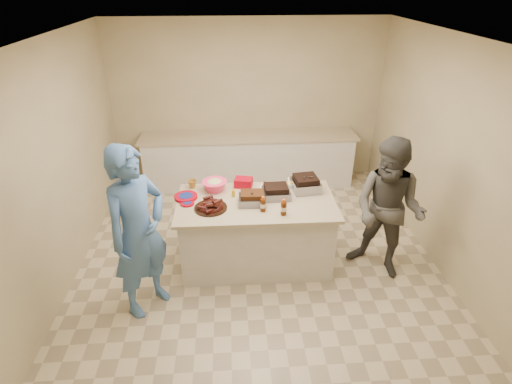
{
  "coord_description": "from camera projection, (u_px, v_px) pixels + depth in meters",
  "views": [
    {
      "loc": [
        -0.3,
        -4.08,
        3.26
      ],
      "look_at": [
        -0.02,
        0.05,
        0.99
      ],
      "focal_mm": 28.0,
      "sensor_mm": 36.0,
      "label": 1
    }
  ],
  "objects": [
    {
      "name": "roasting_pan",
      "position": [
        305.0,
        190.0,
        4.97
      ],
      "size": [
        0.36,
        0.36,
        0.13
      ],
      "primitive_type": "cube",
      "rotation": [
        0.0,
        0.0,
        0.12
      ],
      "color": "gray",
      "rests_on": "island"
    },
    {
      "name": "back_counter",
      "position": [
        249.0,
        160.0,
        6.86
      ],
      "size": [
        3.6,
        0.64,
        0.9
      ],
      "primitive_type": null,
      "color": "silver",
      "rests_on": "ground"
    },
    {
      "name": "plate_stack_large",
      "position": [
        186.0,
        198.0,
        4.79
      ],
      "size": [
        0.28,
        0.28,
        0.03
      ],
      "primitive_type": "cylinder",
      "rotation": [
        0.0,
        0.0,
        -0.01
      ],
      "color": "#9C0111",
      "rests_on": "island"
    },
    {
      "name": "brisket_tray",
      "position": [
        276.0,
        197.0,
        4.81
      ],
      "size": [
        0.33,
        0.28,
        0.1
      ],
      "primitive_type": "cube",
      "rotation": [
        0.0,
        0.0,
        0.03
      ],
      "color": "black",
      "rests_on": "island"
    },
    {
      "name": "bbq_bottle_a",
      "position": [
        263.0,
        211.0,
        4.53
      ],
      "size": [
        0.06,
        0.06,
        0.19
      ],
      "primitive_type": "cylinder",
      "rotation": [
        0.0,
        0.0,
        -0.01
      ],
      "color": "#431C05",
      "rests_on": "island"
    },
    {
      "name": "mustard_bottle",
      "position": [
        234.0,
        197.0,
        4.82
      ],
      "size": [
        0.04,
        0.04,
        0.11
      ],
      "primitive_type": "cylinder",
      "rotation": [
        0.0,
        0.0,
        -0.01
      ],
      "color": "gold",
      "rests_on": "island"
    },
    {
      "name": "bbq_bottle_b",
      "position": [
        283.0,
        215.0,
        4.46
      ],
      "size": [
        0.07,
        0.07,
        0.19
      ],
      "primitive_type": "cylinder",
      "rotation": [
        0.0,
        0.0,
        -0.01
      ],
      "color": "#431C05",
      "rests_on": "island"
    },
    {
      "name": "room",
      "position": [
        258.0,
        261.0,
        5.15
      ],
      "size": [
        4.5,
        5.0,
        2.7
      ],
      "primitive_type": null,
      "color": "tan",
      "rests_on": "ground"
    },
    {
      "name": "guest_blue",
      "position": [
        151.0,
        303.0,
        4.49
      ],
      "size": [
        1.91,
        1.75,
        0.46
      ],
      "primitive_type": "imported",
      "rotation": [
        0.0,
        0.0,
        0.88
      ],
      "color": "#4671B0",
      "rests_on": "ground"
    },
    {
      "name": "coleslaw_bowl",
      "position": [
        215.0,
        190.0,
        4.97
      ],
      "size": [
        0.31,
        0.31,
        0.21
      ],
      "primitive_type": null,
      "rotation": [
        0.0,
        0.0,
        -0.01
      ],
      "color": "#FF3768",
      "rests_on": "island"
    },
    {
      "name": "rib_platter",
      "position": [
        211.0,
        209.0,
        4.58
      ],
      "size": [
        0.48,
        0.48,
        0.15
      ],
      "primitive_type": null,
      "rotation": [
        0.0,
        0.0,
        0.32
      ],
      "color": "#3D0E09",
      "rests_on": "island"
    },
    {
      "name": "plastic_cup",
      "position": [
        193.0,
        188.0,
        5.03
      ],
      "size": [
        0.11,
        0.1,
        0.11
      ],
      "primitive_type": "imported",
      "rotation": [
        0.0,
        0.0,
        -0.01
      ],
      "color": "olive",
      "rests_on": "island"
    },
    {
      "name": "island",
      "position": [
        256.0,
        261.0,
        5.15
      ],
      "size": [
        1.89,
        1.0,
        0.89
      ],
      "primitive_type": null,
      "rotation": [
        0.0,
        0.0,
        -0.01
      ],
      "color": "silver",
      "rests_on": "ground"
    },
    {
      "name": "plate_stack_small",
      "position": [
        187.0,
        204.0,
        4.66
      ],
      "size": [
        0.16,
        0.16,
        0.02
      ],
      "primitive_type": "cylinder",
      "rotation": [
        0.0,
        0.0,
        -0.01
      ],
      "color": "#9C0111",
      "rests_on": "island"
    },
    {
      "name": "guest_gray",
      "position": [
        377.0,
        269.0,
        5.0
      ],
      "size": [
        1.78,
        1.86,
        0.66
      ],
      "primitive_type": "imported",
      "rotation": [
        0.0,
        0.0,
        -0.72
      ],
      "color": "#504E48",
      "rests_on": "ground"
    },
    {
      "name": "pulled_pork_tray",
      "position": [
        252.0,
        203.0,
        4.68
      ],
      "size": [
        0.32,
        0.25,
        0.1
      ],
      "primitive_type": "cube",
      "rotation": [
        0.0,
        0.0,
        -0.04
      ],
      "color": "#47230F",
      "rests_on": "island"
    },
    {
      "name": "mac_cheese_dish",
      "position": [
        300.0,
        185.0,
        5.08
      ],
      "size": [
        0.31,
        0.23,
        0.08
      ],
      "primitive_type": "cube",
      "rotation": [
        0.0,
        0.0,
        -0.06
      ],
      "color": "yellow",
      "rests_on": "island"
    },
    {
      "name": "sauce_bowl",
      "position": [
        249.0,
        197.0,
        4.82
      ],
      "size": [
        0.15,
        0.05,
        0.15
      ],
      "primitive_type": "imported",
      "rotation": [
        0.0,
        0.0,
        -0.01
      ],
      "color": "silver",
      "rests_on": "island"
    },
    {
      "name": "basket_stack",
      "position": [
        244.0,
        186.0,
        5.06
      ],
      "size": [
        0.25,
        0.21,
        0.11
      ],
      "primitive_type": "cube",
      "rotation": [
        0.0,
        0.0,
        -0.23
      ],
      "color": "#9C0111",
      "rests_on": "island"
    },
    {
      "name": "sausage_plate",
      "position": [
        271.0,
        188.0,
        5.03
      ],
      "size": [
        0.34,
        0.34,
        0.05
      ],
      "primitive_type": "cylinder",
      "rotation": [
        0.0,
        0.0,
        -0.19
      ],
      "color": "silver",
      "rests_on": "island"
    }
  ]
}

